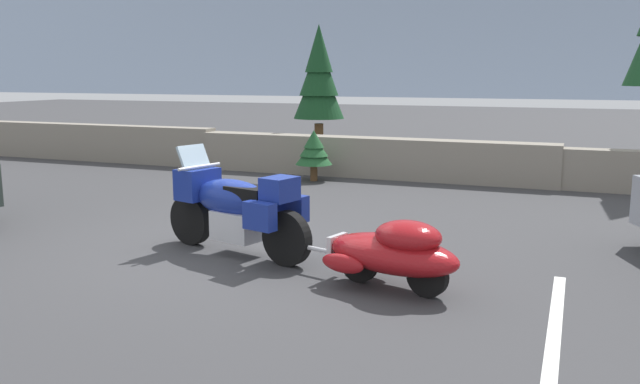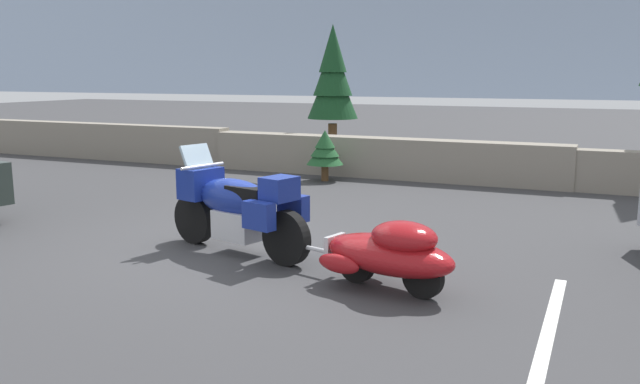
% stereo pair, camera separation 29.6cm
% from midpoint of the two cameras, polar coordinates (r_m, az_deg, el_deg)
% --- Properties ---
extents(ground_plane, '(80.00, 80.00, 0.00)m').
position_cam_midpoint_polar(ground_plane, '(8.64, -9.67, -4.85)').
color(ground_plane, '#38383A').
extents(stone_guard_wall, '(24.00, 0.58, 0.95)m').
position_cam_midpoint_polar(stone_guard_wall, '(14.46, 2.39, 3.13)').
color(stone_guard_wall, gray).
rests_on(stone_guard_wall, ground).
extents(distant_ridgeline, '(240.00, 80.00, 16.00)m').
position_cam_midpoint_polar(distant_ridgeline, '(103.79, 19.66, 12.84)').
color(distant_ridgeline, '#8C9EB7').
rests_on(distant_ridgeline, ground).
extents(touring_motorcycle, '(2.27, 1.10, 1.33)m').
position_cam_midpoint_polar(touring_motorcycle, '(8.18, -8.47, -1.19)').
color(touring_motorcycle, black).
rests_on(touring_motorcycle, ground).
extents(car_shaped_trailer, '(2.22, 1.08, 0.76)m').
position_cam_midpoint_polar(car_shaped_trailer, '(6.84, 5.20, -5.20)').
color(car_shaped_trailer, black).
rests_on(car_shaped_trailer, ground).
extents(pine_tree_secondary, '(1.28, 1.28, 3.47)m').
position_cam_midpoint_polar(pine_tree_secondary, '(16.58, -0.62, 10.04)').
color(pine_tree_secondary, brown).
rests_on(pine_tree_secondary, ground).
extents(pine_sapling_near, '(0.78, 0.78, 1.08)m').
position_cam_midpoint_polar(pine_sapling_near, '(13.77, -1.16, 3.76)').
color(pine_sapling_near, brown).
rests_on(pine_sapling_near, ground).
extents(parking_stripe_marker, '(0.12, 3.60, 0.01)m').
position_cam_midpoint_polar(parking_stripe_marker, '(6.04, 18.44, -11.91)').
color(parking_stripe_marker, silver).
rests_on(parking_stripe_marker, ground).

